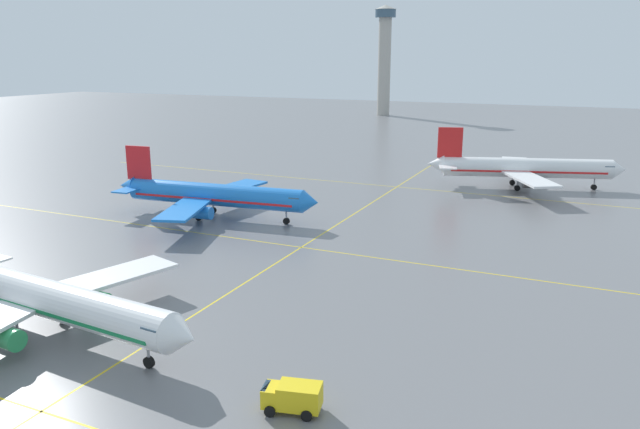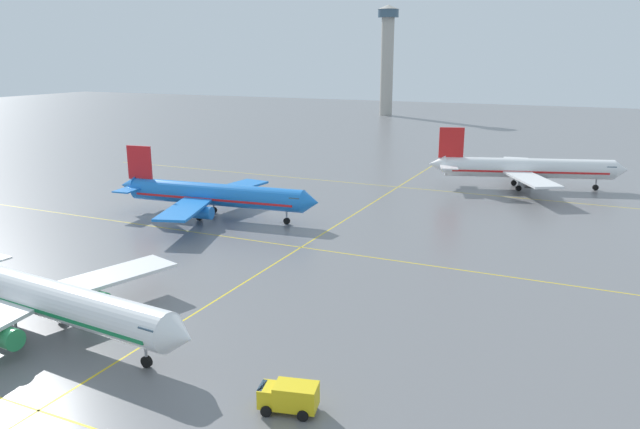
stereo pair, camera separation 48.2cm
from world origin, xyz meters
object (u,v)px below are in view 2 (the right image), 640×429
(airliner_second_row, at_px, (213,195))
(service_truck_red_van, at_px, (288,396))
(airliner_third_row, at_px, (525,168))
(control_tower, at_px, (387,53))
(airliner_front_gate, at_px, (46,298))

(airliner_second_row, bearing_deg, service_truck_red_van, -50.38)
(airliner_third_row, bearing_deg, control_tower, 118.87)
(airliner_second_row, xyz_separation_m, control_tower, (-30.06, 170.94, 21.76))
(airliner_second_row, bearing_deg, airliner_front_gate, -76.12)
(service_truck_red_van, height_order, control_tower, control_tower)
(airliner_front_gate, distance_m, service_truck_red_van, 25.18)
(airliner_front_gate, distance_m, airliner_third_row, 88.34)
(airliner_third_row, relative_size, control_tower, 0.80)
(airliner_front_gate, bearing_deg, airliner_third_row, 69.54)
(airliner_front_gate, bearing_deg, control_tower, 100.73)
(airliner_second_row, height_order, airliner_third_row, airliner_third_row)
(airliner_second_row, distance_m, service_truck_red_van, 54.96)
(airliner_second_row, height_order, control_tower, control_tower)
(service_truck_red_van, bearing_deg, control_tower, 106.97)
(airliner_third_row, distance_m, control_tower, 148.51)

